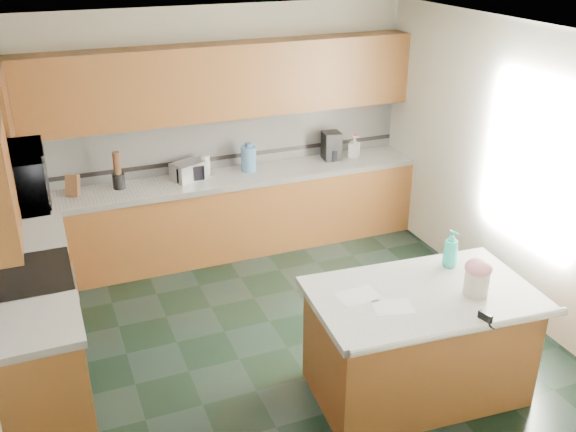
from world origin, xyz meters
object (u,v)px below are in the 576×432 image
soap_bottle_island (451,249)px  coffee_maker (331,146)px  knife_block (73,185)px  island_base (418,346)px  treat_jar (477,283)px  island_top (423,295)px  toaster_oven (188,171)px

soap_bottle_island → coffee_maker: size_ratio=0.97×
knife_block → coffee_maker: 2.92m
island_base → treat_jar: treat_jar is taller
soap_bottle_island → knife_block: (-2.68, 2.69, -0.05)m
coffee_maker → island_top: bearing=-95.3°
island_top → soap_bottle_island: 0.53m
treat_jar → knife_block: bearing=121.3°
island_top → knife_block: size_ratio=7.67×
island_base → toaster_oven: bearing=114.4°
knife_block → island_base: bearing=-30.7°
soap_bottle_island → coffee_maker: 2.73m
island_top → soap_bottle_island: bearing=37.1°
island_top → toaster_oven: toaster_oven is taller
island_top → soap_bottle_island: (0.42, 0.27, 0.19)m
coffee_maker → island_base: bearing=-95.3°
toaster_oven → island_base: bearing=-93.7°
island_base → island_top: bearing=0.0°
island_top → treat_jar: size_ratio=8.81×
island_base → soap_bottle_island: (0.42, 0.27, 0.65)m
treat_jar → soap_bottle_island: soap_bottle_island is taller
island_top → toaster_oven: (-1.07, 2.96, 0.13)m
knife_block → toaster_oven: bearing=21.8°
treat_jar → soap_bottle_island: (0.07, 0.44, 0.06)m
island_top → knife_block: 3.73m
island_top → toaster_oven: size_ratio=4.97×
island_base → treat_jar: size_ratio=8.29×
island_top → coffee_maker: (0.66, 2.99, 0.19)m
coffee_maker → soap_bottle_island: bearing=-87.9°
knife_block → toaster_oven: 1.20m
treat_jar → soap_bottle_island: bearing=72.3°
island_base → knife_block: size_ratio=7.22×
island_top → soap_bottle_island: soap_bottle_island is taller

